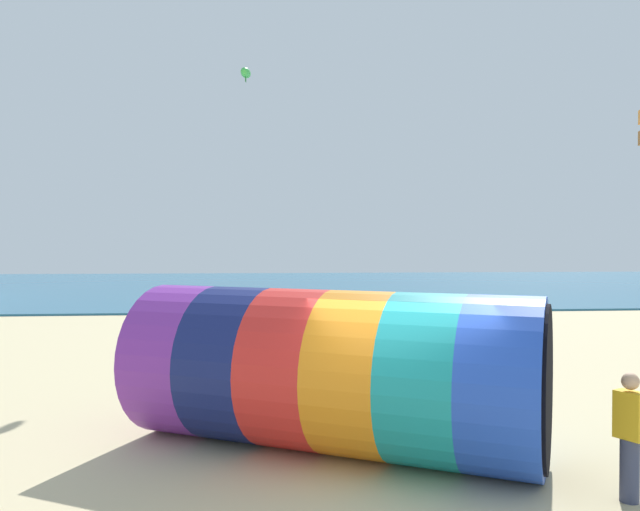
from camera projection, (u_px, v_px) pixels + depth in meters
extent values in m
plane|color=#CCBA8C|center=(393.00, 470.00, 9.22)|extent=(120.00, 120.00, 0.00)
cube|color=#236084|center=(290.00, 285.00, 49.87)|extent=(120.00, 40.00, 0.10)
cylinder|color=purple|center=(188.00, 358.00, 11.12)|extent=(2.17, 2.81, 2.60)
cylinder|color=navy|center=(242.00, 363.00, 10.70)|extent=(2.17, 2.81, 2.60)
cylinder|color=red|center=(300.00, 368.00, 10.28)|extent=(2.17, 2.81, 2.60)
cylinder|color=orange|center=(363.00, 373.00, 9.86)|extent=(2.17, 2.81, 2.60)
cylinder|color=teal|center=(431.00, 379.00, 9.44)|extent=(2.17, 2.81, 2.60)
cylinder|color=blue|center=(506.00, 385.00, 9.02)|extent=(2.17, 2.81, 2.60)
cylinder|color=black|center=(548.00, 388.00, 8.80)|extent=(1.16, 2.15, 2.39)
cylinder|color=#383D56|center=(630.00, 470.00, 8.07)|extent=(0.24, 0.24, 0.82)
cube|color=yellow|center=(630.00, 415.00, 8.05)|extent=(0.36, 0.42, 0.62)
sphere|color=tan|center=(630.00, 381.00, 8.04)|extent=(0.22, 0.22, 0.22)
ellipsoid|color=green|center=(246.00, 73.00, 19.97)|extent=(0.49, 0.89, 0.36)
cube|color=#1E642A|center=(246.00, 78.00, 19.97)|extent=(0.04, 0.12, 0.22)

